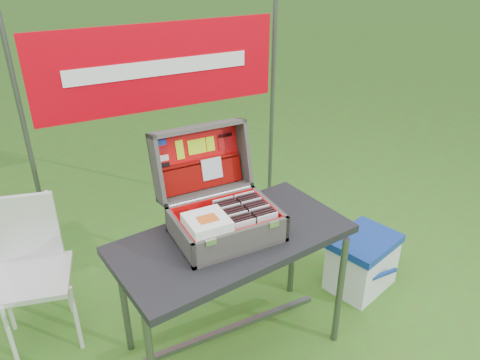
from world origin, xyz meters
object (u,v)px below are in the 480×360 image
cooler (362,262)px  cardboard_box (276,233)px  chair (33,280)px  suitcase (220,189)px  table (233,293)px

cooler → cardboard_box: size_ratio=1.16×
chair → suitcase: bearing=-13.5°
cooler → cardboard_box: bearing=103.2°
table → cooler: (0.96, 0.07, -0.18)m
cooler → suitcase: bearing=162.7°
chair → cardboard_box: size_ratio=2.31×
table → cooler: bearing=-3.5°
suitcase → cooler: bearing=-0.2°
suitcase → chair: suitcase is taller
table → suitcase: suitcase is taller
chair → cardboard_box: 1.59m
table → chair: chair is taller
table → cardboard_box: table is taller
cooler → cardboard_box: (-0.31, 0.54, -0.00)m
suitcase → cooler: (0.98, -0.00, -0.78)m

